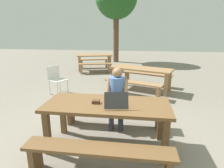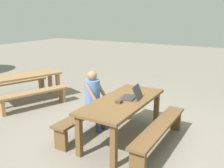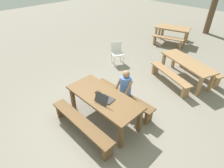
{
  "view_description": "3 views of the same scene",
  "coord_description": "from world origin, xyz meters",
  "px_view_note": "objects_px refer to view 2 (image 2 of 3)",
  "views": [
    {
      "loc": [
        0.47,
        -2.81,
        1.89
      ],
      "look_at": [
        0.04,
        0.25,
        1.01
      ],
      "focal_mm": 30.85,
      "sensor_mm": 36.0,
      "label": 1
    },
    {
      "loc": [
        -3.85,
        -2.01,
        2.25
      ],
      "look_at": [
        0.04,
        0.25,
        1.01
      ],
      "focal_mm": 40.92,
      "sensor_mm": 36.0,
      "label": 2
    },
    {
      "loc": [
        2.56,
        -2.24,
        3.45
      ],
      "look_at": [
        0.04,
        0.25,
        1.01
      ],
      "focal_mm": 28.88,
      "sensor_mm": 36.0,
      "label": 3
    }
  ],
  "objects_px": {
    "small_pouch": "(119,101)",
    "person_seated": "(94,96)",
    "picnic_table_front": "(123,105)",
    "picnic_table_rear": "(23,79)",
    "laptop": "(132,95)"
  },
  "relations": [
    {
      "from": "picnic_table_front",
      "to": "laptop",
      "type": "distance_m",
      "value": 0.25
    },
    {
      "from": "person_seated",
      "to": "small_pouch",
      "type": "bearing_deg",
      "value": -110.46
    },
    {
      "from": "small_pouch",
      "to": "person_seated",
      "type": "distance_m",
      "value": 0.74
    },
    {
      "from": "picnic_table_front",
      "to": "small_pouch",
      "type": "distance_m",
      "value": 0.22
    },
    {
      "from": "small_pouch",
      "to": "person_seated",
      "type": "bearing_deg",
      "value": 69.54
    },
    {
      "from": "laptop",
      "to": "picnic_table_rear",
      "type": "height_order",
      "value": "laptop"
    },
    {
      "from": "small_pouch",
      "to": "picnic_table_rear",
      "type": "relative_size",
      "value": 0.06
    },
    {
      "from": "laptop",
      "to": "person_seated",
      "type": "relative_size",
      "value": 0.33
    },
    {
      "from": "picnic_table_front",
      "to": "picnic_table_rear",
      "type": "distance_m",
      "value": 3.28
    },
    {
      "from": "laptop",
      "to": "picnic_table_rear",
      "type": "distance_m",
      "value": 3.38
    },
    {
      "from": "picnic_table_front",
      "to": "picnic_table_rear",
      "type": "xyz_separation_m",
      "value": [
        0.56,
        3.24,
        -0.05
      ]
    },
    {
      "from": "small_pouch",
      "to": "picnic_table_rear",
      "type": "xyz_separation_m",
      "value": [
        0.73,
        3.25,
        -0.18
      ]
    },
    {
      "from": "picnic_table_front",
      "to": "picnic_table_rear",
      "type": "height_order",
      "value": "picnic_table_front"
    },
    {
      "from": "laptop",
      "to": "small_pouch",
      "type": "bearing_deg",
      "value": -23.41
    },
    {
      "from": "picnic_table_front",
      "to": "small_pouch",
      "type": "bearing_deg",
      "value": -174.22
    }
  ]
}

